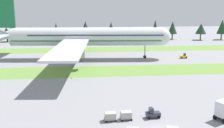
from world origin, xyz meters
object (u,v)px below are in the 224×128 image
(taxiway_marker_1, at_px, (72,78))
(cargo_dolly_second, at_px, (110,116))
(taxiway_marker_0, at_px, (55,73))
(airliner, at_px, (81,37))
(pushback_tractor, at_px, (184,56))
(baggage_tug, at_px, (153,114))
(cargo_dolly_lead, at_px, (126,115))

(taxiway_marker_1, bearing_deg, cargo_dolly_second, -73.35)
(taxiway_marker_0, bearing_deg, airliner, 71.88)
(cargo_dolly_second, height_order, pushback_tractor, pushback_tractor)
(baggage_tug, xyz_separation_m, taxiway_marker_1, (-16.44, 28.02, -0.56))
(airliner, distance_m, cargo_dolly_second, 56.97)
(airliner, distance_m, taxiway_marker_1, 28.89)
(taxiway_marker_0, bearing_deg, cargo_dolly_second, -67.86)
(airliner, bearing_deg, cargo_dolly_lead, 13.57)
(cargo_dolly_second, bearing_deg, taxiway_marker_1, -167.13)
(cargo_dolly_second, bearing_deg, pushback_tractor, 144.14)
(baggage_tug, xyz_separation_m, cargo_dolly_lead, (-5.01, -0.33, 0.10))
(cargo_dolly_lead, height_order, taxiway_marker_1, cargo_dolly_lead)
(pushback_tractor, bearing_deg, taxiway_marker_0, 117.24)
(baggage_tug, bearing_deg, pushback_tractor, 150.46)
(cargo_dolly_lead, height_order, taxiway_marker_0, cargo_dolly_lead)
(pushback_tractor, xyz_separation_m, taxiway_marker_1, (-41.81, -24.55, -0.56))
(cargo_dolly_lead, distance_m, taxiway_marker_0, 37.04)
(baggage_tug, distance_m, taxiway_marker_0, 39.25)
(cargo_dolly_second, xyz_separation_m, taxiway_marker_0, (-13.58, 33.36, -0.60))
(cargo_dolly_second, height_order, taxiway_marker_1, cargo_dolly_second)
(cargo_dolly_lead, relative_size, taxiway_marker_0, 3.55)
(airliner, xyz_separation_m, taxiway_marker_0, (-7.45, -22.77, -8.17))
(pushback_tractor, xyz_separation_m, taxiway_marker_0, (-46.86, -19.73, -0.49))
(cargo_dolly_second, relative_size, taxiway_marker_0, 3.55)
(cargo_dolly_lead, relative_size, pushback_tractor, 0.85)
(baggage_tug, height_order, taxiway_marker_0, baggage_tug)
(baggage_tug, bearing_deg, cargo_dolly_lead, -90.00)
(airliner, relative_size, cargo_dolly_second, 36.49)
(airliner, relative_size, baggage_tug, 31.23)
(airliner, height_order, baggage_tug, airliner)
(taxiway_marker_0, bearing_deg, baggage_tug, -56.81)
(cargo_dolly_second, xyz_separation_m, pushback_tractor, (33.28, 53.09, -0.10))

